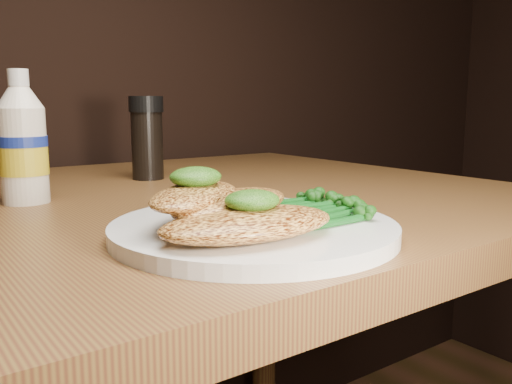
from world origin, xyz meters
TOP-DOWN VIEW (x-y plane):
  - plate at (0.08, 0.79)m, footprint 0.26×0.26m
  - chicken_front at (0.04, 0.74)m, footprint 0.16×0.09m
  - chicken_mid at (0.05, 0.79)m, footprint 0.16×0.12m
  - chicken_back at (0.03, 0.81)m, footprint 0.14×0.13m
  - pesto_front at (0.05, 0.75)m, footprint 0.05×0.04m
  - pesto_back at (0.03, 0.81)m, footprint 0.06×0.06m
  - broccolini_bundle at (0.13, 0.78)m, footprint 0.14×0.13m
  - mayo_bottle at (-0.05, 1.09)m, footprint 0.07×0.07m
  - pepper_grinder at (0.16, 1.20)m, footprint 0.06×0.06m

SIDE VIEW (x-z plane):
  - plate at x=0.08m, z-range 0.75..0.76m
  - broccolini_bundle at x=0.13m, z-range 0.76..0.78m
  - chicken_front at x=0.04m, z-range 0.76..0.79m
  - chicken_mid at x=0.05m, z-range 0.77..0.79m
  - chicken_back at x=0.03m, z-range 0.78..0.80m
  - pesto_front at x=0.05m, z-range 0.79..0.80m
  - pesto_back at x=0.03m, z-range 0.80..0.82m
  - pepper_grinder at x=0.16m, z-range 0.75..0.88m
  - mayo_bottle at x=-0.05m, z-range 0.75..0.91m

